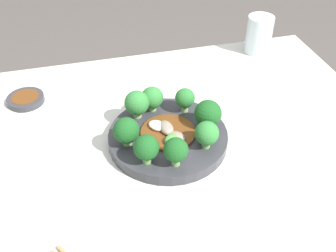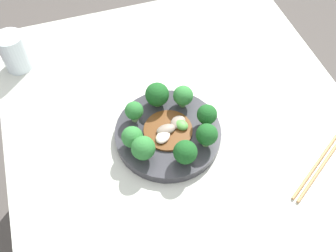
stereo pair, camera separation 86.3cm
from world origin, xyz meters
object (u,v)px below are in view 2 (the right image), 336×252
object	(u,v)px
broccoli_east	(185,152)
broccoli_southwest	(134,111)
broccoli_south	(132,137)
plate	(168,134)
broccoli_west	(157,95)
chopsticks	(318,167)
broccoli_northwest	(183,96)
stirfry_center	(170,129)
drinking_glass	(14,52)
broccoli_southeast	(143,148)
broccoli_north	(207,115)
broccoli_northeast	(207,135)

from	to	relation	value
broccoli_east	broccoli_southwest	world-z (taller)	broccoli_east
broccoli_south	plate	bearing A→B (deg)	98.54
broccoli_west	chopsticks	size ratio (longest dim) A/B	0.34
broccoli_northwest	stirfry_center	size ratio (longest dim) A/B	0.52
broccoli_east	drinking_glass	xyz separation A→B (m)	(-0.43, -0.32, -0.01)
chopsticks	broccoli_south	bearing A→B (deg)	-114.02
broccoli_southeast	broccoli_north	size ratio (longest dim) A/B	1.03
plate	broccoli_southeast	size ratio (longest dim) A/B	3.96
broccoli_west	broccoli_north	bearing A→B (deg)	44.04
broccoli_southwest	drinking_glass	distance (m)	0.38
plate	broccoli_southeast	world-z (taller)	broccoli_southeast
broccoli_northwest	broccoli_southwest	xyz separation A→B (m)	(0.01, -0.12, -0.00)
broccoli_east	chopsticks	xyz separation A→B (m)	(0.10, 0.29, -0.06)
broccoli_northwest	broccoli_west	size ratio (longest dim) A/B	0.92
stirfry_center	broccoli_south	bearing A→B (deg)	-82.45
broccoli_southwest	drinking_glass	bearing A→B (deg)	-139.42
plate	broccoli_southwest	xyz separation A→B (m)	(-0.06, -0.06, 0.05)
drinking_glass	broccoli_southeast	bearing A→B (deg)	31.32
broccoli_north	broccoli_east	distance (m)	0.11
broccoli_southeast	chopsticks	bearing A→B (deg)	70.05
broccoli_northwest	broccoli_south	xyz separation A→B (m)	(0.08, -0.15, -0.00)
broccoli_northeast	broccoli_west	size ratio (longest dim) A/B	0.97
broccoli_northwest	broccoli_southeast	distance (m)	0.17
broccoli_east	broccoli_west	bearing A→B (deg)	-176.45
broccoli_east	chopsticks	distance (m)	0.31
broccoli_northwest	broccoli_southwest	size ratio (longest dim) A/B	1.04
plate	broccoli_north	xyz separation A→B (m)	(0.01, 0.09, 0.05)
chopsticks	broccoli_northeast	bearing A→B (deg)	-118.79
broccoli_east	broccoli_southeast	bearing A→B (deg)	-114.09
chopsticks	plate	bearing A→B (deg)	-121.85
broccoli_northeast	drinking_glass	xyz separation A→B (m)	(-0.41, -0.39, -0.01)
broccoli_northeast	broccoli_west	distance (m)	0.16
broccoli_southwest	broccoli_southeast	bearing A→B (deg)	-4.23
broccoli_west	stirfry_center	bearing A→B (deg)	2.71
broccoli_east	broccoli_north	bearing A→B (deg)	134.59
broccoli_north	chopsticks	world-z (taller)	broccoli_north
broccoli_south	chopsticks	size ratio (longest dim) A/B	0.31
broccoli_northeast	broccoli_north	xyz separation A→B (m)	(-0.05, 0.02, 0.00)
broccoli_northwest	broccoli_southwest	bearing A→B (deg)	-86.21
broccoli_northwest	broccoli_southwest	distance (m)	0.12
broccoli_northwest	broccoli_west	xyz separation A→B (m)	(-0.02, -0.06, 0.00)
broccoli_south	broccoli_north	size ratio (longest dim) A/B	0.94
plate	broccoli_northwest	bearing A→B (deg)	137.35
plate	broccoli_east	distance (m)	0.10
broccoli_south	chopsticks	distance (m)	0.43
broccoli_northwest	broccoli_south	distance (m)	0.16
plate	stirfry_center	world-z (taller)	stirfry_center
broccoli_southwest	broccoli_west	size ratio (longest dim) A/B	0.89
plate	broccoli_northeast	world-z (taller)	broccoli_northeast
broccoli_northwest	broccoli_east	size ratio (longest dim) A/B	0.96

